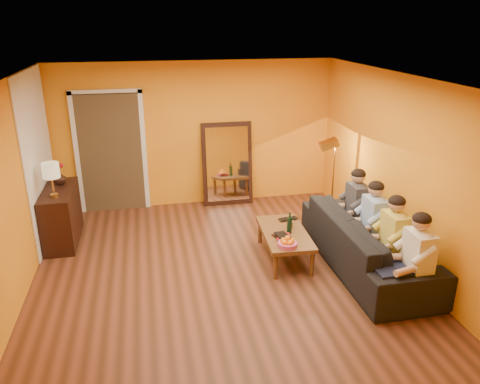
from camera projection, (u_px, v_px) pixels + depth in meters
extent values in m
cube|color=brown|center=(222.00, 275.00, 6.35)|extent=(5.00, 5.50, 0.00)
cube|color=white|center=(219.00, 80.00, 5.43)|extent=(5.00, 5.50, 0.00)
cube|color=orange|center=(196.00, 135.00, 8.41)|extent=(5.00, 0.00, 2.60)
cube|color=orange|center=(8.00, 200.00, 5.41)|extent=(0.00, 5.50, 2.60)
cube|color=orange|center=(402.00, 173.00, 6.36)|extent=(0.00, 5.50, 2.60)
cube|color=white|center=(39.00, 158.00, 7.02)|extent=(0.02, 1.90, 2.58)
cube|color=#3F2D19|center=(111.00, 152.00, 8.29)|extent=(1.06, 0.30, 2.10)
cube|color=white|center=(77.00, 155.00, 8.07)|extent=(0.08, 0.06, 2.20)
cube|color=white|center=(144.00, 152.00, 8.29)|extent=(0.08, 0.06, 2.20)
cube|color=white|center=(105.00, 92.00, 7.80)|extent=(1.22, 0.06, 0.08)
cube|color=black|center=(227.00, 164.00, 8.59)|extent=(0.92, 0.27, 1.51)
cube|color=white|center=(228.00, 164.00, 8.56)|extent=(0.78, 0.21, 1.35)
cube|color=black|center=(62.00, 215.00, 7.19)|extent=(0.44, 1.18, 0.85)
imported|color=black|center=(367.00, 242.00, 6.45)|extent=(2.56, 1.00, 0.75)
cylinder|color=black|center=(289.00, 223.00, 6.57)|extent=(0.07, 0.07, 0.31)
imported|color=#B27F3F|center=(290.00, 224.00, 6.78)|extent=(0.13, 0.13, 0.09)
imported|color=black|center=(289.00, 220.00, 7.01)|extent=(0.32, 0.24, 0.02)
imported|color=black|center=(276.00, 238.00, 6.44)|extent=(0.25, 0.29, 0.02)
imported|color=maroon|center=(277.00, 236.00, 6.44)|extent=(0.23, 0.28, 0.02)
imported|color=black|center=(277.00, 236.00, 6.42)|extent=(0.19, 0.23, 0.02)
imported|color=black|center=(59.00, 178.00, 7.24)|extent=(0.20, 0.20, 0.21)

